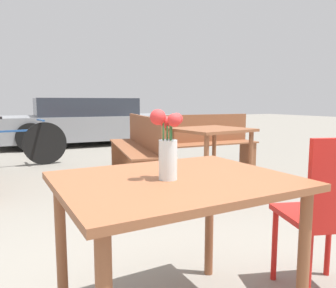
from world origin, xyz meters
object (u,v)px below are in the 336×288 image
bicycle (11,145)px  bench_far (138,145)px  table_back (211,140)px  flower_vase (168,148)px  parked_car (86,122)px  cafe_chair (332,209)px  table_front (175,199)px  bench_near (206,142)px

bicycle → bench_far: bearing=-48.5°
table_back → flower_vase: bearing=-128.9°
flower_vase → parked_car: (1.24, 6.89, -0.30)m
parked_car → table_back: bearing=-87.6°
bicycle → parked_car: parked_car is taller
parked_car → flower_vase: bearing=-100.2°
cafe_chair → table_back: 2.05m
table_back → cafe_chair: bearing=-107.3°
table_back → table_front: bearing=-128.3°
flower_vase → cafe_chair: (0.85, -0.16, -0.34)m
flower_vase → bicycle: (-0.49, 4.45, -0.48)m
flower_vase → bicycle: 4.50m
bench_far → table_back: bearing=-64.2°
bench_near → table_front: bearing=-125.9°
flower_vase → bench_near: 3.43m
bench_near → parked_car: 4.22m
bench_near → bicycle: 3.03m
flower_vase → parked_car: 7.00m
table_back → bicycle: size_ratio=0.50×
cafe_chair → bench_near: 3.13m
bench_far → bicycle: size_ratio=1.12×
flower_vase → table_back: size_ratio=0.34×
parked_car → cafe_chair: bearing=-93.2°
table_back → parked_car: (-0.22, 5.09, -0.07)m
table_front → bicycle: bearing=96.9°
bench_near → parked_car: (-0.78, 4.14, 0.09)m
flower_vase → bench_near: flower_vase is taller
bench_near → bench_far: 1.05m
table_front → parked_car: size_ratio=0.24×
table_back → parked_car: bearing=92.4°
cafe_chair → bicycle: bearing=106.2°
flower_vase → bench_far: bearing=70.7°
bench_near → flower_vase: bearing=-126.4°
bicycle → bench_near: bearing=-34.1°
table_front → bench_far: bearing=71.5°
bench_near → table_back: size_ratio=1.79×
table_front → bench_near: bearing=54.1°
flower_vase → bicycle: size_ratio=0.17×
bench_far → bicycle: bearing=131.5°
table_front → cafe_chair: 0.83m
flower_vase → cafe_chair: flower_vase is taller
table_front → parked_car: (1.19, 6.87, -0.07)m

